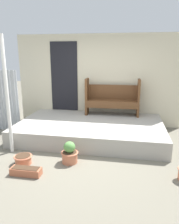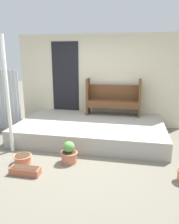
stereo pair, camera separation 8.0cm
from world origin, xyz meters
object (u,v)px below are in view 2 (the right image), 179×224
at_px(flower_pot_middle, 69,153).
at_px(planter_box_rect, 25,171).
at_px(support_post, 7,96).
at_px(bench, 113,97).
at_px(flower_pot_left, 23,159).

height_order(flower_pot_middle, planter_box_rect, flower_pot_middle).
relative_size(support_post, flower_pot_middle, 5.65).
bearing_deg(flower_pot_middle, planter_box_rect, -137.39).
relative_size(bench, flower_pot_middle, 3.47).
height_order(bench, flower_pot_middle, bench).
height_order(bench, flower_pot_left, bench).
xyz_separation_m(support_post, flower_pot_middle, (1.36, -0.26, -1.02)).
height_order(support_post, flower_pot_middle, support_post).
relative_size(support_post, bench, 1.63).
bearing_deg(support_post, bench, 45.48).
bearing_deg(flower_pot_left, planter_box_rect, -57.24).
xyz_separation_m(flower_pot_left, planter_box_rect, (0.23, -0.36, -0.03)).
height_order(flower_pot_left, flower_pot_middle, flower_pot_middle).
height_order(support_post, planter_box_rect, support_post).
bearing_deg(bench, support_post, -135.92).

